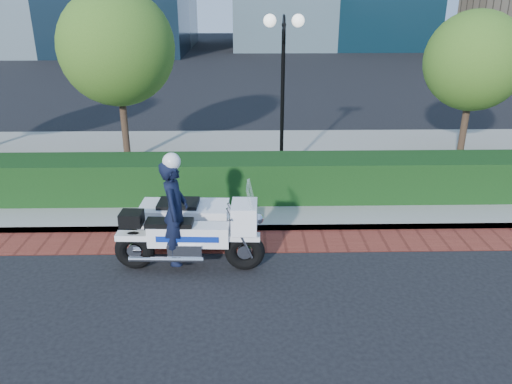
{
  "coord_description": "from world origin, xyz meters",
  "views": [
    {
      "loc": [
        0.04,
        -7.79,
        4.83
      ],
      "look_at": [
        0.24,
        1.8,
        1.0
      ],
      "focal_mm": 35.0,
      "sensor_mm": 36.0,
      "label": 1
    }
  ],
  "objects_px": {
    "lamppost": "(283,72)",
    "tree_b": "(117,48)",
    "police_motorcycle": "(186,222)",
    "tree_c": "(474,61)"
  },
  "relations": [
    {
      "from": "tree_b",
      "to": "lamppost",
      "type": "bearing_deg",
      "value": -16.11
    },
    {
      "from": "police_motorcycle",
      "to": "tree_c",
      "type": "bearing_deg",
      "value": 39.0
    },
    {
      "from": "tree_b",
      "to": "tree_c",
      "type": "relative_size",
      "value": 1.14
    },
    {
      "from": "tree_b",
      "to": "tree_c",
      "type": "xyz_separation_m",
      "value": [
        10.0,
        -0.0,
        -0.39
      ]
    },
    {
      "from": "lamppost",
      "to": "tree_b",
      "type": "bearing_deg",
      "value": 163.89
    },
    {
      "from": "tree_b",
      "to": "tree_c",
      "type": "bearing_deg",
      "value": -0.0
    },
    {
      "from": "lamppost",
      "to": "police_motorcycle",
      "type": "distance_m",
      "value": 5.31
    },
    {
      "from": "tree_b",
      "to": "tree_c",
      "type": "height_order",
      "value": "tree_b"
    },
    {
      "from": "tree_c",
      "to": "tree_b",
      "type": "bearing_deg",
      "value": 180.0
    },
    {
      "from": "lamppost",
      "to": "tree_b",
      "type": "xyz_separation_m",
      "value": [
        -4.5,
        1.3,
        0.48
      ]
    }
  ]
}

